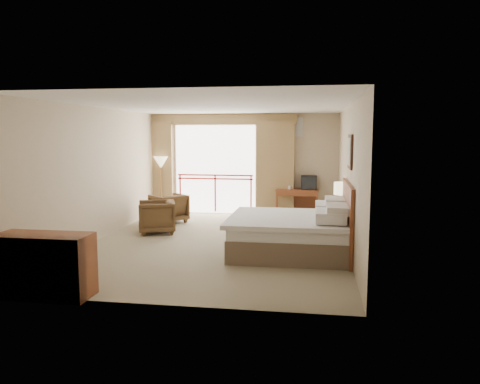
% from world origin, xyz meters
% --- Properties ---
extents(floor, '(7.00, 7.00, 0.00)m').
position_xyz_m(floor, '(0.00, 0.00, 0.00)').
color(floor, gray).
rests_on(floor, ground).
extents(ceiling, '(7.00, 7.00, 0.00)m').
position_xyz_m(ceiling, '(0.00, 0.00, 2.70)').
color(ceiling, white).
rests_on(ceiling, wall_back).
extents(wall_back, '(5.00, 0.00, 5.00)m').
position_xyz_m(wall_back, '(0.00, 3.50, 1.35)').
color(wall_back, '#C3AF90').
rests_on(wall_back, ground).
extents(wall_front, '(5.00, 0.00, 5.00)m').
position_xyz_m(wall_front, '(0.00, -3.50, 1.35)').
color(wall_front, '#C3AF90').
rests_on(wall_front, ground).
extents(wall_left, '(0.00, 7.00, 7.00)m').
position_xyz_m(wall_left, '(-2.50, 0.00, 1.35)').
color(wall_left, '#C3AF90').
rests_on(wall_left, ground).
extents(wall_right, '(0.00, 7.00, 7.00)m').
position_xyz_m(wall_right, '(2.50, 0.00, 1.35)').
color(wall_right, '#C3AF90').
rests_on(wall_right, ground).
extents(balcony_door, '(2.40, 0.00, 2.40)m').
position_xyz_m(balcony_door, '(-0.80, 3.48, 1.20)').
color(balcony_door, white).
rests_on(balcony_door, wall_back).
extents(balcony_railing, '(2.09, 0.03, 1.02)m').
position_xyz_m(balcony_railing, '(-0.80, 3.46, 0.81)').
color(balcony_railing, '#B01A0F').
rests_on(balcony_railing, wall_back).
extents(curtain_left, '(1.00, 0.26, 2.50)m').
position_xyz_m(curtain_left, '(-2.45, 3.35, 1.25)').
color(curtain_left, olive).
rests_on(curtain_left, wall_back).
extents(curtain_right, '(1.00, 0.26, 2.50)m').
position_xyz_m(curtain_right, '(0.85, 3.35, 1.25)').
color(curtain_right, olive).
rests_on(curtain_right, wall_back).
extents(valance, '(4.40, 0.22, 0.28)m').
position_xyz_m(valance, '(-0.80, 3.38, 2.55)').
color(valance, olive).
rests_on(valance, wall_back).
extents(hvac_vent, '(0.50, 0.04, 0.50)m').
position_xyz_m(hvac_vent, '(1.30, 3.47, 2.35)').
color(hvac_vent, silver).
rests_on(hvac_vent, wall_back).
extents(bed, '(2.13, 2.06, 0.97)m').
position_xyz_m(bed, '(1.50, -0.60, 0.38)').
color(bed, brown).
rests_on(bed, floor).
extents(headboard, '(0.06, 2.10, 1.30)m').
position_xyz_m(headboard, '(2.46, -0.60, 0.65)').
color(headboard, brown).
rests_on(headboard, wall_right).
extents(framed_art, '(0.04, 0.72, 0.60)m').
position_xyz_m(framed_art, '(2.47, -0.60, 1.85)').
color(framed_art, black).
rests_on(framed_art, wall_right).
extents(nightstand, '(0.42, 0.50, 0.58)m').
position_xyz_m(nightstand, '(2.44, 0.89, 0.29)').
color(nightstand, brown).
rests_on(nightstand, floor).
extents(table_lamp, '(0.32, 0.32, 0.56)m').
position_xyz_m(table_lamp, '(2.44, 0.94, 1.02)').
color(table_lamp, tan).
rests_on(table_lamp, nightstand).
extents(phone, '(0.22, 0.19, 0.08)m').
position_xyz_m(phone, '(2.39, 0.74, 0.62)').
color(phone, black).
rests_on(phone, nightstand).
extents(desk, '(1.11, 0.54, 0.73)m').
position_xyz_m(desk, '(1.44, 3.33, 0.57)').
color(desk, brown).
rests_on(desk, floor).
extents(tv, '(0.40, 0.32, 0.37)m').
position_xyz_m(tv, '(1.74, 3.27, 0.91)').
color(tv, black).
rests_on(tv, desk).
extents(coffee_maker, '(0.15, 0.15, 0.25)m').
position_xyz_m(coffee_maker, '(1.09, 3.28, 0.85)').
color(coffee_maker, black).
rests_on(coffee_maker, desk).
extents(cup, '(0.07, 0.07, 0.10)m').
position_xyz_m(cup, '(1.24, 3.23, 0.77)').
color(cup, white).
rests_on(cup, desk).
extents(wastebasket, '(0.27, 0.27, 0.29)m').
position_xyz_m(wastebasket, '(0.75, 2.64, 0.14)').
color(wastebasket, black).
rests_on(wastebasket, floor).
extents(armchair_far, '(1.08, 1.08, 0.70)m').
position_xyz_m(armchair_far, '(-1.66, 1.96, 0.00)').
color(armchair_far, '#47301A').
rests_on(armchair_far, floor).
extents(armchair_near, '(0.99, 0.98, 0.71)m').
position_xyz_m(armchair_near, '(-1.53, 0.70, 0.00)').
color(armchair_near, '#47301A').
rests_on(armchair_near, floor).
extents(side_table, '(0.48, 0.48, 0.53)m').
position_xyz_m(side_table, '(-1.77, 1.30, 0.36)').
color(side_table, black).
rests_on(side_table, floor).
extents(book, '(0.22, 0.27, 0.02)m').
position_xyz_m(book, '(-1.77, 1.30, 0.53)').
color(book, white).
rests_on(book, side_table).
extents(floor_lamp, '(0.40, 0.40, 1.56)m').
position_xyz_m(floor_lamp, '(-2.24, 3.17, 1.34)').
color(floor_lamp, tan).
rests_on(floor_lamp, floor).
extents(dresser, '(1.27, 0.54, 0.84)m').
position_xyz_m(dresser, '(-1.66, -3.43, 0.42)').
color(dresser, brown).
rests_on(dresser, floor).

